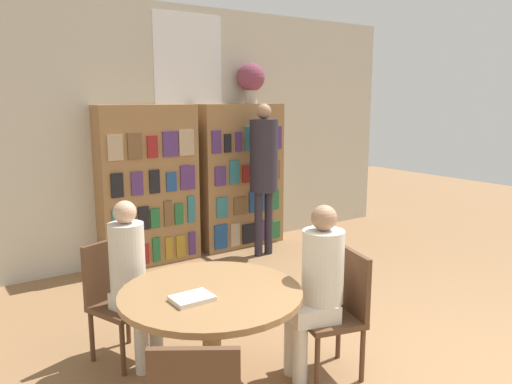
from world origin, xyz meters
TOP-DOWN VIEW (x-y plane):
  - wall_back at (0.00, 3.88)m, footprint 6.40×0.07m
  - bookshelf_left at (-0.64, 3.69)m, footprint 1.16×0.34m
  - bookshelf_right at (0.64, 3.69)m, footprint 1.16×0.34m
  - flower_vase at (0.79, 3.70)m, footprint 0.36×0.36m
  - reading_table at (-1.40, 0.94)m, footprint 1.16×1.16m
  - chair_left_side at (-1.71, 1.81)m, footprint 0.51×0.51m
  - chair_far_side at (-0.52, 0.69)m, footprint 0.49×0.49m
  - seated_reader_left at (-1.65, 1.63)m, footprint 0.35×0.40m
  - seated_reader_right at (-0.69, 0.74)m, footprint 0.41×0.36m
  - librarian_standing at (0.63, 3.19)m, footprint 0.34×0.61m
  - open_book_on_table at (-1.57, 0.87)m, footprint 0.24×0.18m

SIDE VIEW (x-z plane):
  - chair_left_side at x=-1.71m, z-range 0.05..0.93m
  - chair_far_side at x=-0.52m, z-range 0.05..0.93m
  - reading_table at x=-1.40m, z-range 0.24..0.96m
  - seated_reader_left at x=-1.65m, z-range 0.07..1.28m
  - seated_reader_right at x=-0.69m, z-range 0.09..1.31m
  - open_book_on_table at x=-1.57m, z-range 0.73..0.76m
  - bookshelf_right at x=0.64m, z-range 0.00..1.84m
  - bookshelf_left at x=-0.64m, z-range 0.00..1.84m
  - librarian_standing at x=0.63m, z-range 0.23..2.08m
  - wall_back at x=0.00m, z-range 0.01..3.01m
  - flower_vase at x=0.79m, z-range 1.90..2.41m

